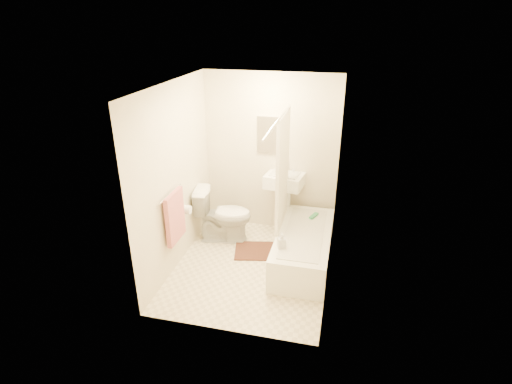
% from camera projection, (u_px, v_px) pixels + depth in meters
% --- Properties ---
extents(floor, '(2.40, 2.40, 0.00)m').
position_uv_depth(floor, '(252.00, 267.00, 5.36)').
color(floor, beige).
rests_on(floor, ground).
extents(ceiling, '(2.40, 2.40, 0.00)m').
position_uv_depth(ceiling, '(251.00, 85.00, 4.38)').
color(ceiling, white).
rests_on(ceiling, ground).
extents(wall_back, '(2.00, 0.02, 2.40)m').
position_uv_depth(wall_back, '(271.00, 154.00, 5.94)').
color(wall_back, beige).
rests_on(wall_back, ground).
extents(wall_left, '(0.02, 2.40, 2.40)m').
position_uv_depth(wall_left, '(175.00, 178.00, 5.08)').
color(wall_left, beige).
rests_on(wall_left, ground).
extents(wall_right, '(0.02, 2.40, 2.40)m').
position_uv_depth(wall_right, '(334.00, 193.00, 4.66)').
color(wall_right, beige).
rests_on(wall_right, ground).
extents(mirror, '(0.40, 0.03, 0.55)m').
position_uv_depth(mirror, '(271.00, 135.00, 5.80)').
color(mirror, white).
rests_on(mirror, wall_back).
extents(curtain_rod, '(0.03, 1.70, 0.03)m').
position_uv_depth(curtain_rod, '(278.00, 120.00, 4.57)').
color(curtain_rod, silver).
rests_on(curtain_rod, wall_back).
extents(shower_curtain, '(0.04, 0.80, 1.55)m').
position_uv_depth(shower_curtain, '(283.00, 171.00, 5.25)').
color(shower_curtain, silver).
rests_on(shower_curtain, curtain_rod).
extents(towel_bar, '(0.02, 0.60, 0.02)m').
position_uv_depth(towel_bar, '(171.00, 193.00, 4.89)').
color(towel_bar, silver).
rests_on(towel_bar, wall_left).
extents(towel, '(0.06, 0.45, 0.66)m').
position_uv_depth(towel, '(175.00, 217.00, 5.02)').
color(towel, '#CC7266').
rests_on(towel, towel_bar).
extents(toilet_paper, '(0.11, 0.12, 0.12)m').
position_uv_depth(toilet_paper, '(187.00, 210.00, 5.38)').
color(toilet_paper, white).
rests_on(toilet_paper, wall_left).
extents(toilet, '(0.88, 0.58, 0.81)m').
position_uv_depth(toilet, '(223.00, 215.00, 5.88)').
color(toilet, silver).
rests_on(toilet, floor).
extents(sink, '(0.59, 0.50, 1.05)m').
position_uv_depth(sink, '(284.00, 201.00, 6.04)').
color(sink, white).
rests_on(sink, floor).
extents(bathtub, '(0.70, 1.60, 0.45)m').
position_uv_depth(bathtub, '(303.00, 247.00, 5.40)').
color(bathtub, white).
rests_on(bathtub, floor).
extents(bath_mat, '(0.73, 0.61, 0.02)m').
position_uv_depth(bath_mat, '(258.00, 251.00, 5.71)').
color(bath_mat, '#4B291A').
rests_on(bath_mat, floor).
extents(soap_bottle, '(0.12, 0.12, 0.21)m').
position_uv_depth(soap_bottle, '(282.00, 241.00, 4.92)').
color(soap_bottle, white).
rests_on(soap_bottle, bathtub).
extents(scrub_brush, '(0.12, 0.20, 0.04)m').
position_uv_depth(scrub_brush, '(314.00, 216.00, 5.70)').
color(scrub_brush, '#379861').
rests_on(scrub_brush, bathtub).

